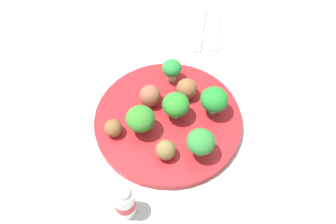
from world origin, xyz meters
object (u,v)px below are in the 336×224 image
object	(u,v)px
plate	(168,120)
yogurt_bottle	(124,202)
meatball_center	(113,128)
napkin	(208,32)
broccoli_floret_front_left	(214,100)
broccoli_floret_mid_left	(176,105)
broccoli_floret_front_right	(172,69)
meatball_mid_right	(150,96)
meatball_mid_left	(187,89)
knife	(200,31)
broccoli_floret_far_rim	(201,142)
fork	(216,34)
broccoli_floret_near_rim	(140,119)
meatball_far_rim	(166,150)

from	to	relation	value
plate	yogurt_bottle	world-z (taller)	yogurt_bottle
meatball_center	napkin	xyz separation A→B (m)	(-0.33, 0.09, -0.03)
broccoli_floret_front_left	broccoli_floret_mid_left	size ratio (longest dim) A/B	1.06
broccoli_floret_front_right	meatball_mid_right	xyz separation A→B (m)	(0.07, -0.02, -0.01)
broccoli_floret_front_right	yogurt_bottle	size ratio (longest dim) A/B	0.64
meatball_mid_left	knife	size ratio (longest dim) A/B	0.28
broccoli_floret_far_rim	meatball_center	world-z (taller)	broccoli_floret_far_rim
plate	meatball_mid_right	size ratio (longest dim) A/B	6.70
broccoli_floret_far_rim	meatball_center	size ratio (longest dim) A/B	1.78
meatball_center	fork	distance (m)	0.34
broccoli_floret_near_rim	meatball_mid_left	bearing A→B (deg)	152.71
meatball_mid_right	knife	bearing A→B (deg)	171.96
plate	knife	world-z (taller)	plate
fork	yogurt_bottle	bearing A→B (deg)	-4.20
plate	broccoli_floret_far_rim	xyz separation A→B (m)	(0.05, 0.08, 0.05)
meatball_far_rim	yogurt_bottle	xyz separation A→B (m)	(0.11, -0.03, 0.00)
knife	yogurt_bottle	world-z (taller)	yogurt_bottle
broccoli_floret_mid_left	fork	size ratio (longest dim) A/B	0.46
plate	meatball_mid_right	bearing A→B (deg)	-118.26
broccoli_floret_near_rim	broccoli_floret_far_rim	world-z (taller)	same
broccoli_floret_far_rim	meatball_far_rim	xyz separation A→B (m)	(0.02, -0.05, -0.02)
broccoli_floret_near_rim	meatball_center	xyz separation A→B (m)	(0.02, -0.05, -0.02)
knife	broccoli_floret_front_right	bearing A→B (deg)	-4.44
fork	plate	bearing A→B (deg)	-5.37
meatball_mid_right	fork	distance (m)	0.25
plate	meatball_mid_right	xyz separation A→B (m)	(-0.02, -0.04, 0.03)
meatball_center	yogurt_bottle	world-z (taller)	yogurt_bottle
meatball_center	meatball_mid_left	xyz separation A→B (m)	(-0.13, 0.10, 0.00)
meatball_mid_left	napkin	distance (m)	0.21
meatball_far_rim	yogurt_bottle	distance (m)	0.12
meatball_mid_left	yogurt_bottle	xyz separation A→B (m)	(0.25, -0.02, -0.00)
broccoli_floret_far_rim	fork	size ratio (longest dim) A/B	0.48
broccoli_floret_front_left	meatball_center	size ratio (longest dim) A/B	1.81
broccoli_floret_front_right	meatball_far_rim	xyz separation A→B (m)	(0.17, 0.05, -0.01)
meatball_center	napkin	bearing A→B (deg)	165.07
broccoli_floret_near_rim	plate	bearing A→B (deg)	137.46
meatball_mid_right	napkin	bearing A→B (deg)	168.38
broccoli_floret_front_right	yogurt_bottle	distance (m)	0.28
meatball_mid_right	meatball_mid_left	distance (m)	0.07
plate	broccoli_floret_mid_left	world-z (taller)	broccoli_floret_mid_left
meatball_far_rim	meatball_mid_right	size ratio (longest dim) A/B	0.87
broccoli_floret_front_right	meatball_mid_right	world-z (taller)	broccoli_floret_front_right
broccoli_floret_near_rim	broccoli_floret_far_rim	xyz separation A→B (m)	(0.01, 0.11, 0.00)
plate	meatball_mid_left	distance (m)	0.07
broccoli_floret_near_rim	meatball_mid_right	distance (m)	0.07
yogurt_bottle	meatball_far_rim	bearing A→B (deg)	164.60
meatball_center	knife	xyz separation A→B (m)	(-0.32, 0.07, -0.02)
plate	fork	distance (m)	0.26
meatball_mid_left	broccoli_floret_far_rim	bearing A→B (deg)	27.67
broccoli_floret_front_left	meatball_mid_right	world-z (taller)	broccoli_floret_front_left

